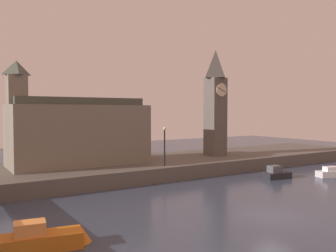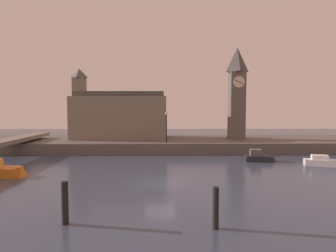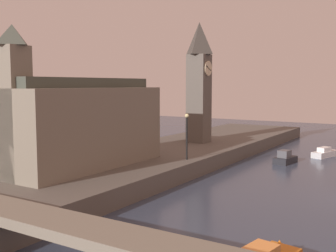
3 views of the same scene
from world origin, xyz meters
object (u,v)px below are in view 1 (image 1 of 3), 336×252
at_px(clock_tower, 215,101).
at_px(streetlamp, 165,142).
at_px(parliament_hall, 76,132).
at_px(boat_barge_dark, 279,174).
at_px(boat_ferry_white, 336,172).
at_px(boat_patrol_orange, 48,238).

xyz_separation_m(clock_tower, streetlamp, (-10.79, -4.50, -4.64)).
relative_size(parliament_hall, streetlamp, 3.49).
distance_m(parliament_hall, boat_barge_dark, 22.62).
distance_m(streetlamp, boat_barge_dark, 13.05).
xyz_separation_m(clock_tower, boat_ferry_white, (6.68, -13.02, -8.29)).
bearing_deg(clock_tower, parliament_hall, 175.00).
distance_m(parliament_hall, boat_patrol_orange, 20.85).
relative_size(boat_barge_dark, boat_patrol_orange, 0.75).
xyz_separation_m(parliament_hall, boat_patrol_orange, (-7.77, -18.81, -4.54)).
xyz_separation_m(clock_tower, boat_patrol_orange, (-26.10, -17.20, -8.16)).
bearing_deg(parliament_hall, streetlamp, -39.01).
bearing_deg(boat_barge_dark, boat_ferry_white, -23.15).
distance_m(parliament_hall, streetlamp, 9.76).
bearing_deg(clock_tower, streetlamp, -157.33).
bearing_deg(boat_patrol_orange, boat_ferry_white, 7.28).
height_order(clock_tower, boat_barge_dark, clock_tower).
bearing_deg(streetlamp, boat_ferry_white, -25.98).
height_order(streetlamp, boat_barge_dark, streetlamp).
height_order(parliament_hall, streetlamp, parliament_hall).
bearing_deg(boat_ferry_white, boat_barge_dark, 156.85).
relative_size(boat_barge_dark, boat_ferry_white, 0.82).
xyz_separation_m(clock_tower, boat_barge_dark, (0.34, -10.31, -8.24)).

